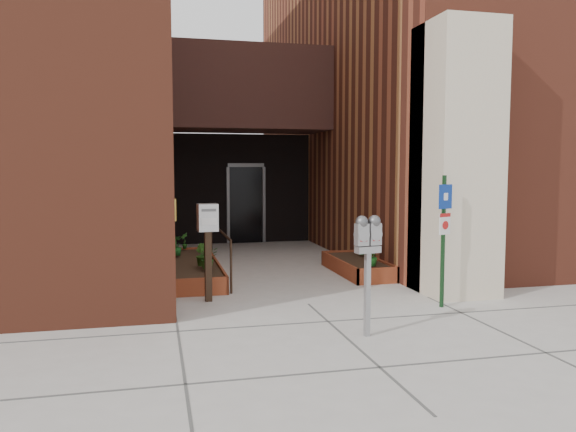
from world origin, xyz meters
TOP-DOWN VIEW (x-y plane):
  - ground at (0.00, 0.00)m, footprint 80.00×80.00m
  - architecture at (-0.18, 6.89)m, footprint 20.00×14.60m
  - planter_left at (-1.55, 2.70)m, footprint 0.90×3.60m
  - planter_right at (1.60, 2.20)m, footprint 0.80×2.20m
  - handrail at (-1.05, 2.65)m, footprint 0.04×3.34m
  - parking_meter at (0.27, -1.73)m, footprint 0.35×0.18m
  - sign_post at (1.90, -0.64)m, footprint 0.26×0.11m
  - payment_dropbox at (-1.47, 0.55)m, footprint 0.32×0.26m
  - shrub_left_a at (-1.37, 1.73)m, footprint 0.45×0.45m
  - shrub_left_b at (-1.47, 2.06)m, footprint 0.28×0.28m
  - shrub_left_c at (-1.85, 3.39)m, footprint 0.31×0.31m
  - shrub_left_d at (-1.64, 4.30)m, footprint 0.25×0.25m
  - shrub_right_a at (1.56, 1.34)m, footprint 0.24×0.24m
  - shrub_right_b at (1.77, 1.73)m, footprint 0.22×0.22m
  - shrub_right_c at (1.85, 2.60)m, footprint 0.38×0.38m

SIDE VIEW (x-z plane):
  - ground at x=0.00m, z-range 0.00..0.00m
  - planter_left at x=-1.55m, z-range -0.02..0.28m
  - planter_right at x=1.60m, z-range -0.02..0.28m
  - shrub_right_c at x=1.85m, z-range 0.30..0.61m
  - shrub_right_b at x=1.77m, z-range 0.30..0.62m
  - shrub_left_d at x=-1.64m, z-range 0.30..0.66m
  - shrub_right_a at x=1.56m, z-range 0.30..0.66m
  - shrub_left_a at x=-1.37m, z-range 0.30..0.68m
  - shrub_left_c at x=-1.85m, z-range 0.30..0.70m
  - shrub_left_b at x=-1.47m, z-range 0.30..0.71m
  - handrail at x=-1.05m, z-range 0.30..1.20m
  - payment_dropbox at x=-1.47m, z-range 0.34..1.86m
  - parking_meter at x=0.27m, z-range 0.41..1.91m
  - sign_post at x=1.90m, z-range 0.23..2.19m
  - architecture at x=-0.18m, z-range -0.02..9.98m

